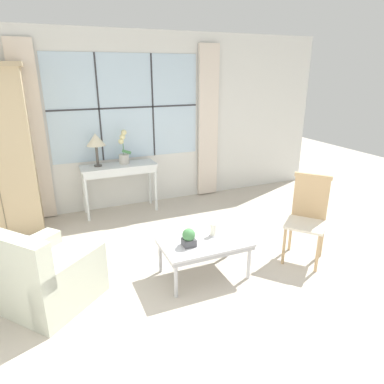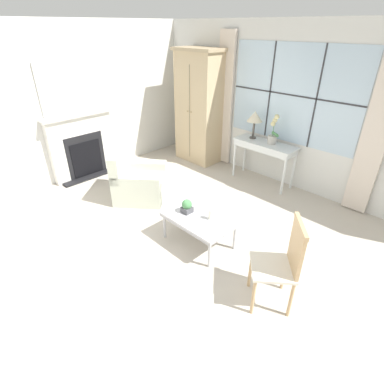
{
  "view_description": "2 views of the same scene",
  "coord_description": "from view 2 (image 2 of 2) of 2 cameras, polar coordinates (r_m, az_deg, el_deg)",
  "views": [
    {
      "loc": [
        -1.24,
        -2.53,
        2.21
      ],
      "look_at": [
        0.13,
        0.65,
        0.97
      ],
      "focal_mm": 32.0,
      "sensor_mm": 36.0,
      "label": 1
    },
    {
      "loc": [
        2.52,
        -1.91,
        2.7
      ],
      "look_at": [
        0.24,
        0.35,
        0.89
      ],
      "focal_mm": 28.0,
      "sensor_mm": 36.0,
      "label": 2
    }
  ],
  "objects": [
    {
      "name": "wall_back_windowed",
      "position": [
        5.69,
        18.3,
        14.76
      ],
      "size": [
        7.2,
        0.14,
        2.8
      ],
      "color": "silver",
      "rests_on": "ground_plane"
    },
    {
      "name": "coffee_table",
      "position": [
        4.06,
        1.31,
        -5.28
      ],
      "size": [
        0.96,
        0.61,
        0.43
      ],
      "color": "#BCBCC1",
      "rests_on": "ground_plane"
    },
    {
      "name": "wall_left",
      "position": [
        6.23,
        -20.73,
        15.51
      ],
      "size": [
        0.06,
        7.2,
        2.8
      ],
      "primitive_type": "cube",
      "color": "silver",
      "rests_on": "ground_plane"
    },
    {
      "name": "console_table",
      "position": [
        5.76,
        13.67,
        8.22
      ],
      "size": [
        1.18,
        0.42,
        0.8
      ],
      "color": "silver",
      "rests_on": "ground_plane"
    },
    {
      "name": "side_chair_wooden",
      "position": [
        3.27,
        17.07,
        -12.25
      ],
      "size": [
        0.62,
        0.62,
        1.05
      ],
      "color": "beige",
      "rests_on": "ground_plane"
    },
    {
      "name": "potted_orchid",
      "position": [
        5.66,
        15.19,
        10.79
      ],
      "size": [
        0.2,
        0.16,
        0.54
      ],
      "color": "#BCB7AD",
      "rests_on": "console_table"
    },
    {
      "name": "potted_plant_small",
      "position": [
        4.08,
        -0.98,
        -2.71
      ],
      "size": [
        0.14,
        0.14,
        0.2
      ],
      "color": "#4C4C51",
      "rests_on": "coffee_table"
    },
    {
      "name": "table_lamp",
      "position": [
        5.8,
        11.88,
        13.76
      ],
      "size": [
        0.29,
        0.29,
        0.51
      ],
      "color": "#4C4742",
      "rests_on": "console_table"
    },
    {
      "name": "armoire",
      "position": [
        6.56,
        1.31,
        15.78
      ],
      "size": [
        1.02,
        0.6,
        2.31
      ],
      "color": "tan",
      "rests_on": "ground_plane"
    },
    {
      "name": "pillar_candle",
      "position": [
        3.96,
        3.57,
        -4.35
      ],
      "size": [
        0.09,
        0.09,
        0.16
      ],
      "color": "silver",
      "rests_on": "coffee_table"
    },
    {
      "name": "ground_plane",
      "position": [
        4.16,
        -5.88,
        -11.3
      ],
      "size": [
        14.0,
        14.0,
        0.0
      ],
      "primitive_type": "plane",
      "color": "#BCB2A3"
    },
    {
      "name": "armchair_upholstered",
      "position": [
        5.31,
        -10.14,
        1.77
      ],
      "size": [
        1.15,
        1.15,
        0.87
      ],
      "color": "beige",
      "rests_on": "ground_plane"
    },
    {
      "name": "fireplace",
      "position": [
        6.24,
        -20.33,
        9.13
      ],
      "size": [
        0.34,
        1.34,
        2.17
      ],
      "color": "black",
      "rests_on": "ground_plane"
    }
  ]
}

